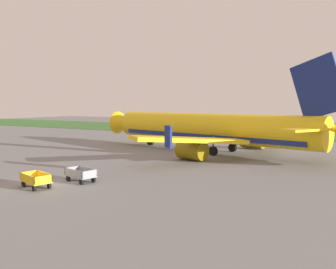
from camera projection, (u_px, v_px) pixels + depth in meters
ground_plane at (42, 185)px, 26.46m from camera, size 220.00×220.00×0.00m
grass_strip at (256, 132)px, 77.28m from camera, size 220.00×28.00×0.06m
airplane at (214, 129)px, 44.14m from camera, size 37.38×30.23×11.34m
baggage_cart_nearest at (36, 180)px, 25.70m from camera, size 3.62×2.02×1.07m
baggage_cart_second_in_row at (81, 174)px, 27.66m from camera, size 3.63×1.90×1.07m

